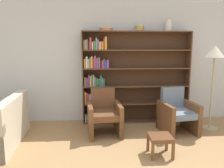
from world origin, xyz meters
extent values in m
cube|color=silver|center=(0.00, 2.35, 1.38)|extent=(12.00, 0.06, 2.75)
cube|color=brown|center=(-1.13, 2.16, 1.03)|extent=(0.02, 0.30, 2.06)
cube|color=brown|center=(1.25, 2.16, 1.03)|extent=(0.02, 0.30, 2.06)
cube|color=brown|center=(0.06, 2.16, 2.05)|extent=(2.36, 0.30, 0.03)
cube|color=brown|center=(0.06, 2.16, 0.01)|extent=(2.36, 0.30, 0.03)
cube|color=#492F1E|center=(0.06, 2.30, 1.03)|extent=(2.36, 0.01, 2.06)
cube|color=white|center=(-1.09, 2.10, 0.12)|extent=(0.02, 0.14, 0.19)
cube|color=#4C756B|center=(-1.06, 2.13, 0.11)|extent=(0.03, 0.20, 0.18)
cube|color=#388C47|center=(-1.01, 2.10, 0.16)|extent=(0.04, 0.14, 0.26)
cube|color=black|center=(-0.98, 2.12, 0.14)|extent=(0.03, 0.18, 0.22)
cube|color=#4C756B|center=(-0.94, 2.11, 0.12)|extent=(0.03, 0.16, 0.19)
cube|color=black|center=(-0.90, 2.12, 0.12)|extent=(0.03, 0.18, 0.19)
cube|color=gold|center=(-0.85, 2.10, 0.16)|extent=(0.04, 0.14, 0.27)
cube|color=black|center=(-0.82, 2.11, 0.14)|extent=(0.03, 0.16, 0.23)
cube|color=white|center=(-0.79, 2.12, 0.13)|extent=(0.03, 0.18, 0.22)
cube|color=#334CB2|center=(-0.75, 2.10, 0.13)|extent=(0.03, 0.13, 0.21)
cube|color=brown|center=(0.06, 2.16, 0.44)|extent=(2.36, 0.30, 0.03)
cube|color=gold|center=(-1.09, 2.10, 0.59)|extent=(0.02, 0.15, 0.27)
cube|color=red|center=(-1.05, 2.13, 0.58)|extent=(0.04, 0.19, 0.26)
cube|color=#994C99|center=(-1.01, 2.11, 0.57)|extent=(0.03, 0.15, 0.23)
cube|color=#B2A899|center=(-0.98, 2.09, 0.56)|extent=(0.04, 0.13, 0.22)
cube|color=#B2A899|center=(-0.93, 2.11, 0.58)|extent=(0.03, 0.15, 0.27)
cube|color=#B2A899|center=(-0.89, 2.11, 0.59)|extent=(0.04, 0.16, 0.28)
cube|color=#994C99|center=(-0.85, 2.10, 0.58)|extent=(0.04, 0.14, 0.26)
cube|color=#B2A899|center=(-0.81, 2.10, 0.58)|extent=(0.02, 0.14, 0.25)
cube|color=brown|center=(0.06, 2.16, 0.84)|extent=(2.36, 0.30, 0.02)
cube|color=#388C47|center=(-1.09, 2.11, 0.95)|extent=(0.02, 0.16, 0.20)
cube|color=red|center=(-1.06, 2.11, 0.95)|extent=(0.04, 0.17, 0.20)
cube|color=#334CB2|center=(-1.03, 2.12, 0.95)|extent=(0.02, 0.18, 0.19)
cube|color=#994C99|center=(-1.00, 2.12, 0.98)|extent=(0.02, 0.18, 0.25)
cube|color=gold|center=(-0.96, 2.12, 0.97)|extent=(0.03, 0.18, 0.22)
cube|color=#4C756B|center=(-0.93, 2.12, 0.98)|extent=(0.02, 0.19, 0.26)
cube|color=#B2A899|center=(-0.90, 2.10, 0.98)|extent=(0.03, 0.14, 0.25)
cube|color=#4C756B|center=(-0.86, 2.10, 0.96)|extent=(0.03, 0.15, 0.20)
cube|color=#388C47|center=(-0.81, 2.11, 0.94)|extent=(0.04, 0.16, 0.17)
cube|color=#4C756B|center=(-0.77, 2.09, 0.94)|extent=(0.02, 0.13, 0.17)
cube|color=#4C756B|center=(-0.74, 2.12, 0.97)|extent=(0.04, 0.17, 0.23)
cube|color=#669EB2|center=(-0.70, 2.11, 0.94)|extent=(0.02, 0.16, 0.18)
cube|color=#388C47|center=(-0.67, 2.13, 0.94)|extent=(0.03, 0.20, 0.16)
cube|color=brown|center=(0.06, 2.16, 1.24)|extent=(2.36, 0.30, 0.02)
cube|color=orange|center=(-1.08, 2.12, 1.36)|extent=(0.04, 0.19, 0.21)
cube|color=white|center=(-1.04, 2.10, 1.38)|extent=(0.03, 0.14, 0.25)
cube|color=#B2A899|center=(-1.01, 2.12, 1.36)|extent=(0.03, 0.18, 0.20)
cube|color=#7F6B4C|center=(-0.97, 2.11, 1.37)|extent=(0.03, 0.16, 0.23)
cube|color=gold|center=(-0.93, 2.12, 1.39)|extent=(0.03, 0.18, 0.26)
cube|color=red|center=(-0.90, 2.13, 1.37)|extent=(0.02, 0.20, 0.23)
cube|color=#994C99|center=(-0.86, 2.10, 1.39)|extent=(0.04, 0.14, 0.27)
cube|color=#994C99|center=(-0.82, 2.09, 1.37)|extent=(0.02, 0.12, 0.22)
cube|color=#994C99|center=(-0.80, 2.10, 1.37)|extent=(0.02, 0.14, 0.23)
cube|color=#7F6B4C|center=(-0.77, 2.12, 1.37)|extent=(0.03, 0.18, 0.23)
cube|color=black|center=(-0.74, 2.10, 1.34)|extent=(0.03, 0.14, 0.17)
cube|color=red|center=(-0.70, 2.11, 1.34)|extent=(0.03, 0.16, 0.17)
cube|color=#334CB2|center=(-0.67, 2.10, 1.35)|extent=(0.03, 0.13, 0.20)
cube|color=#334CB2|center=(-0.63, 2.13, 1.34)|extent=(0.02, 0.20, 0.16)
cube|color=#994C99|center=(-0.59, 2.10, 1.35)|extent=(0.04, 0.14, 0.18)
cube|color=brown|center=(0.06, 2.16, 1.65)|extent=(2.36, 0.30, 0.02)
cube|color=#7F6B4C|center=(-1.09, 2.11, 1.76)|extent=(0.03, 0.16, 0.20)
cube|color=#B2A899|center=(-1.05, 2.12, 1.76)|extent=(0.02, 0.18, 0.20)
cube|color=#7F6B4C|center=(-1.03, 2.10, 1.77)|extent=(0.03, 0.14, 0.22)
cube|color=black|center=(-0.99, 2.12, 1.75)|extent=(0.03, 0.18, 0.18)
cube|color=red|center=(-0.95, 2.11, 1.78)|extent=(0.04, 0.16, 0.25)
cube|color=white|center=(-0.91, 2.10, 1.74)|extent=(0.02, 0.14, 0.16)
cube|color=#388C47|center=(-0.87, 2.10, 1.75)|extent=(0.04, 0.13, 0.18)
cube|color=#669EB2|center=(-0.83, 2.10, 1.78)|extent=(0.03, 0.14, 0.25)
cube|color=#994C99|center=(-0.79, 2.11, 1.76)|extent=(0.03, 0.16, 0.21)
cube|color=gold|center=(-0.75, 2.10, 1.74)|extent=(0.04, 0.15, 0.17)
cube|color=orange|center=(-0.70, 2.11, 1.74)|extent=(0.04, 0.17, 0.17)
cube|color=red|center=(-0.66, 2.10, 1.78)|extent=(0.03, 0.14, 0.24)
cube|color=gold|center=(-0.62, 2.13, 1.79)|extent=(0.03, 0.19, 0.27)
cylinder|color=#C67547|center=(-0.61, 2.16, 2.09)|extent=(0.27, 0.27, 0.06)
torus|color=#C67547|center=(-0.61, 2.16, 2.12)|extent=(0.30, 0.30, 0.02)
cylinder|color=tan|center=(0.12, 2.16, 2.12)|extent=(0.18, 0.18, 0.11)
torus|color=tan|center=(0.12, 2.16, 2.16)|extent=(0.21, 0.21, 0.02)
cylinder|color=silver|center=(0.76, 2.16, 2.16)|extent=(0.15, 0.15, 0.20)
cylinder|color=silver|center=(0.76, 2.16, 2.29)|extent=(0.08, 0.08, 0.05)
cube|color=beige|center=(-2.31, 1.13, 0.64)|extent=(0.28, 1.54, 0.41)
cube|color=beige|center=(-2.75, 1.81, 0.30)|extent=(0.96, 0.18, 0.59)
cube|color=tan|center=(-2.43, 0.91, 0.61)|extent=(0.19, 0.37, 0.37)
cube|color=#4C6B4C|center=(-2.46, 1.33, 0.61)|extent=(0.19, 0.37, 0.37)
cube|color=brown|center=(-0.37, 1.15, 0.19)|extent=(0.08, 0.08, 0.38)
cube|color=brown|center=(-0.94, 1.10, 0.19)|extent=(0.08, 0.08, 0.38)
cube|color=brown|center=(-0.43, 1.75, 0.19)|extent=(0.08, 0.08, 0.38)
cube|color=brown|center=(-0.99, 1.70, 0.19)|extent=(0.08, 0.08, 0.38)
cube|color=brown|center=(-0.68, 1.43, 0.41)|extent=(0.54, 0.68, 0.12)
cube|color=brown|center=(-0.71, 1.70, 0.66)|extent=(0.49, 0.16, 0.45)
cube|color=brown|center=(-0.40, 1.45, 0.31)|extent=(0.14, 0.68, 0.62)
cube|color=brown|center=(-0.96, 1.40, 0.31)|extent=(0.14, 0.68, 0.62)
cube|color=brown|center=(1.13, 1.17, 0.19)|extent=(0.08, 0.08, 0.38)
cube|color=brown|center=(0.57, 1.08, 0.19)|extent=(0.08, 0.08, 0.38)
cube|color=brown|center=(1.04, 1.77, 0.19)|extent=(0.08, 0.08, 0.38)
cube|color=brown|center=(0.47, 1.68, 0.19)|extent=(0.08, 0.08, 0.38)
cube|color=slate|center=(0.80, 1.43, 0.41)|extent=(0.57, 0.70, 0.12)
cube|color=slate|center=(0.76, 1.70, 0.66)|extent=(0.49, 0.19, 0.45)
cube|color=brown|center=(1.08, 1.47, 0.31)|extent=(0.18, 0.68, 0.62)
cube|color=brown|center=(0.52, 1.38, 0.31)|extent=(0.18, 0.68, 0.62)
cylinder|color=tan|center=(1.56, 1.61, 0.01)|extent=(0.32, 0.32, 0.02)
cylinder|color=tan|center=(1.56, 1.61, 0.76)|extent=(0.04, 0.04, 1.49)
cone|color=beige|center=(1.56, 1.61, 1.63)|extent=(0.39, 0.39, 0.24)
cube|color=brown|center=(0.01, 0.67, 0.14)|extent=(0.04, 0.04, 0.27)
cube|color=brown|center=(0.33, 0.67, 0.14)|extent=(0.04, 0.04, 0.27)
cube|color=brown|center=(0.01, 0.35, 0.14)|extent=(0.04, 0.04, 0.27)
cube|color=brown|center=(0.33, 0.35, 0.14)|extent=(0.04, 0.04, 0.27)
cube|color=brown|center=(0.17, 0.51, 0.30)|extent=(0.36, 0.36, 0.06)
camera|label=1|loc=(-0.81, -2.69, 1.71)|focal=35.00mm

